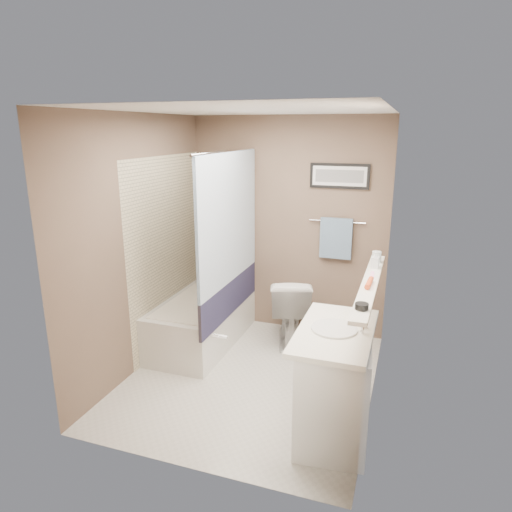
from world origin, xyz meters
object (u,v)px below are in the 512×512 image
(bathtub, at_px, (204,319))
(candle_bowl_near, at_px, (362,306))
(soap_bottle, at_px, (375,260))
(hair_brush_front, at_px, (369,283))
(glass_jar, at_px, (377,257))
(toilet, at_px, (290,309))
(vanity, at_px, (334,383))

(bathtub, height_order, candle_bowl_near, candle_bowl_near)
(bathtub, bearing_deg, soap_bottle, -10.03)
(hair_brush_front, height_order, soap_bottle, soap_bottle)
(candle_bowl_near, height_order, glass_jar, glass_jar)
(hair_brush_front, height_order, glass_jar, glass_jar)
(bathtub, xyz_separation_m, toilet, (0.89, 0.30, 0.13))
(bathtub, bearing_deg, hair_brush_front, -23.99)
(bathtub, relative_size, toilet, 2.00)
(toilet, distance_m, soap_bottle, 1.36)
(hair_brush_front, relative_size, glass_jar, 2.20)
(toilet, height_order, vanity, vanity)
(toilet, height_order, candle_bowl_near, candle_bowl_near)
(bathtub, height_order, vanity, vanity)
(bathtub, relative_size, candle_bowl_near, 16.67)
(candle_bowl_near, relative_size, glass_jar, 0.90)
(vanity, height_order, glass_jar, glass_jar)
(bathtub, relative_size, hair_brush_front, 6.82)
(candle_bowl_near, xyz_separation_m, hair_brush_front, (0.00, 0.49, 0.00))
(bathtub, bearing_deg, toilet, 18.90)
(bathtub, height_order, toilet, toilet)
(bathtub, xyz_separation_m, candle_bowl_near, (1.79, -1.30, 0.89))
(toilet, xyz_separation_m, hair_brush_front, (0.89, -1.11, 0.76))
(hair_brush_front, bearing_deg, vanity, -124.80)
(glass_jar, xyz_separation_m, soap_bottle, (0.00, -0.17, 0.02))
(vanity, xyz_separation_m, hair_brush_front, (0.19, 0.27, 0.74))
(vanity, bearing_deg, glass_jar, 72.97)
(vanity, xyz_separation_m, soap_bottle, (0.19, 0.75, 0.79))
(vanity, bearing_deg, hair_brush_front, 49.57)
(bathtub, relative_size, vanity, 1.67)
(bathtub, height_order, soap_bottle, soap_bottle)
(toilet, height_order, soap_bottle, soap_bottle)
(glass_jar, bearing_deg, toilet, 152.83)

